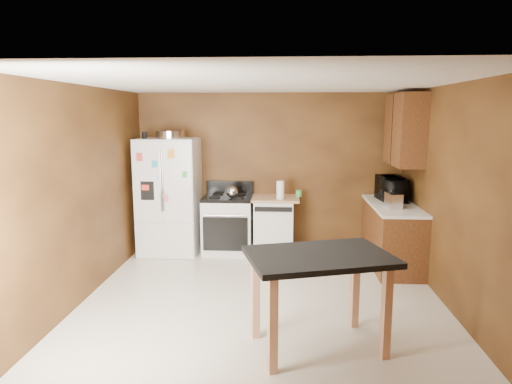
# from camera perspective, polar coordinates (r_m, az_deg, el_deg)

# --- Properties ---
(floor) EXTENTS (4.50, 4.50, 0.00)m
(floor) POSITION_cam_1_polar(r_m,az_deg,el_deg) (5.48, 0.81, -13.55)
(floor) COLOR silver
(floor) RESTS_ON ground
(ceiling) EXTENTS (4.50, 4.50, 0.00)m
(ceiling) POSITION_cam_1_polar(r_m,az_deg,el_deg) (5.05, 0.88, 13.51)
(ceiling) COLOR white
(ceiling) RESTS_ON ground
(wall_back) EXTENTS (4.20, 0.00, 4.20)m
(wall_back) POSITION_cam_1_polar(r_m,az_deg,el_deg) (7.34, 1.69, 2.55)
(wall_back) COLOR brown
(wall_back) RESTS_ON ground
(wall_front) EXTENTS (4.20, 0.00, 4.20)m
(wall_front) POSITION_cam_1_polar(r_m,az_deg,el_deg) (2.94, -1.29, -8.46)
(wall_front) COLOR brown
(wall_front) RESTS_ON ground
(wall_left) EXTENTS (0.00, 4.50, 4.50)m
(wall_left) POSITION_cam_1_polar(r_m,az_deg,el_deg) (5.63, -21.05, -0.31)
(wall_left) COLOR brown
(wall_left) RESTS_ON ground
(wall_right) EXTENTS (0.00, 4.50, 4.50)m
(wall_right) POSITION_cam_1_polar(r_m,az_deg,el_deg) (5.44, 23.51, -0.79)
(wall_right) COLOR brown
(wall_right) RESTS_ON ground
(roasting_pan) EXTENTS (0.45, 0.45, 0.11)m
(roasting_pan) POSITION_cam_1_polar(r_m,az_deg,el_deg) (7.16, -10.64, 7.07)
(roasting_pan) COLOR silver
(roasting_pan) RESTS_ON refrigerator
(pen_cup) EXTENTS (0.07, 0.07, 0.11)m
(pen_cup) POSITION_cam_1_polar(r_m,az_deg,el_deg) (7.14, -13.77, 6.93)
(pen_cup) COLOR black
(pen_cup) RESTS_ON refrigerator
(kettle) EXTENTS (0.18, 0.18, 0.18)m
(kettle) POSITION_cam_1_polar(r_m,az_deg,el_deg) (6.96, -2.99, -0.02)
(kettle) COLOR silver
(kettle) RESTS_ON gas_range
(paper_towel) EXTENTS (0.14, 0.14, 0.27)m
(paper_towel) POSITION_cam_1_polar(r_m,az_deg,el_deg) (6.94, 3.06, 0.25)
(paper_towel) COLOR white
(paper_towel) RESTS_ON dishwasher
(green_canister) EXTENTS (0.10, 0.10, 0.10)m
(green_canister) POSITION_cam_1_polar(r_m,az_deg,el_deg) (7.17, 5.36, -0.17)
(green_canister) COLOR green
(green_canister) RESTS_ON dishwasher
(toaster) EXTENTS (0.20, 0.29, 0.20)m
(toaster) POSITION_cam_1_polar(r_m,az_deg,el_deg) (6.51, 16.81, -1.01)
(toaster) COLOR silver
(toaster) RESTS_ON right_cabinets
(microwave) EXTENTS (0.47, 0.63, 0.32)m
(microwave) POSITION_cam_1_polar(r_m,az_deg,el_deg) (7.03, 16.55, 0.28)
(microwave) COLOR black
(microwave) RESTS_ON right_cabinets
(refrigerator) EXTENTS (0.90, 0.80, 1.80)m
(refrigerator) POSITION_cam_1_polar(r_m,az_deg,el_deg) (7.24, -10.79, -0.53)
(refrigerator) COLOR white
(refrigerator) RESTS_ON ground
(gas_range) EXTENTS (0.76, 0.68, 1.10)m
(gas_range) POSITION_cam_1_polar(r_m,az_deg,el_deg) (7.22, -3.53, -3.96)
(gas_range) COLOR white
(gas_range) RESTS_ON ground
(dishwasher) EXTENTS (0.78, 0.63, 0.89)m
(dishwasher) POSITION_cam_1_polar(r_m,az_deg,el_deg) (7.19, 2.22, -4.08)
(dishwasher) COLOR white
(dishwasher) RESTS_ON ground
(right_cabinets) EXTENTS (0.63, 1.58, 2.45)m
(right_cabinets) POSITION_cam_1_polar(r_m,az_deg,el_deg) (6.82, 17.07, -1.34)
(right_cabinets) COLOR brown
(right_cabinets) RESTS_ON ground
(island) EXTENTS (1.46, 1.18, 0.91)m
(island) POSITION_cam_1_polar(r_m,az_deg,el_deg) (4.26, 7.87, -9.44)
(island) COLOR black
(island) RESTS_ON ground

